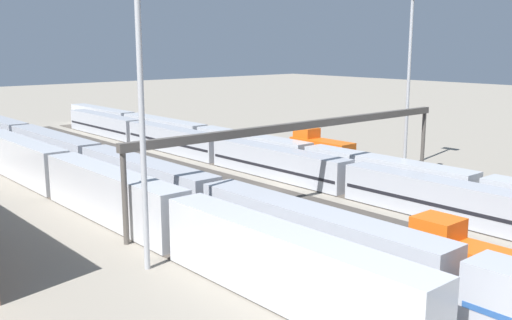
{
  "coord_description": "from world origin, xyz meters",
  "views": [
    {
      "loc": [
        -50.0,
        44.96,
        16.86
      ],
      "look_at": [
        4.95,
        -2.47,
        2.5
      ],
      "focal_mm": 40.95,
      "sensor_mm": 36.0,
      "label": 1
    }
  ],
  "objects_px": {
    "train_on_track_3": "(266,160)",
    "signal_gantry": "(308,130)",
    "train_on_track_8": "(60,175)",
    "light_mast_1": "(139,34)",
    "train_on_track_2": "(302,157)",
    "train_on_track_6": "(472,269)",
    "light_mast_0": "(410,54)",
    "train_on_track_1": "(320,151)",
    "train_on_track_7": "(144,183)"
  },
  "relations": [
    {
      "from": "train_on_track_7",
      "to": "light_mast_1",
      "type": "bearing_deg",
      "value": 150.32
    },
    {
      "from": "train_on_track_1",
      "to": "light_mast_1",
      "type": "relative_size",
      "value": 0.36
    },
    {
      "from": "signal_gantry",
      "to": "light_mast_0",
      "type": "bearing_deg",
      "value": -81.62
    },
    {
      "from": "train_on_track_3",
      "to": "train_on_track_8",
      "type": "distance_m",
      "value": 25.83
    },
    {
      "from": "train_on_track_1",
      "to": "light_mast_0",
      "type": "xyz_separation_m",
      "value": [
        -8.6,
        -8.02,
        13.45
      ]
    },
    {
      "from": "train_on_track_8",
      "to": "signal_gantry",
      "type": "height_order",
      "value": "signal_gantry"
    },
    {
      "from": "train_on_track_6",
      "to": "train_on_track_7",
      "type": "distance_m",
      "value": 34.58
    },
    {
      "from": "light_mast_1",
      "to": "train_on_track_3",
      "type": "bearing_deg",
      "value": -57.22
    },
    {
      "from": "train_on_track_3",
      "to": "train_on_track_2",
      "type": "xyz_separation_m",
      "value": [
        -1.66,
        -5.0,
        0.02
      ]
    },
    {
      "from": "train_on_track_3",
      "to": "train_on_track_7",
      "type": "height_order",
      "value": "train_on_track_7"
    },
    {
      "from": "train_on_track_2",
      "to": "train_on_track_7",
      "type": "bearing_deg",
      "value": 93.68
    },
    {
      "from": "signal_gantry",
      "to": "train_on_track_2",
      "type": "bearing_deg",
      "value": -43.14
    },
    {
      "from": "train_on_track_6",
      "to": "train_on_track_3",
      "type": "bearing_deg",
      "value": -21.81
    },
    {
      "from": "train_on_track_3",
      "to": "signal_gantry",
      "type": "distance_m",
      "value": 14.5
    },
    {
      "from": "train_on_track_3",
      "to": "signal_gantry",
      "type": "bearing_deg",
      "value": 157.93
    },
    {
      "from": "train_on_track_3",
      "to": "light_mast_0",
      "type": "xyz_separation_m",
      "value": [
        -8.94,
        -18.02,
        13.56
      ]
    },
    {
      "from": "signal_gantry",
      "to": "train_on_track_8",
      "type": "bearing_deg",
      "value": 46.77
    },
    {
      "from": "train_on_track_6",
      "to": "train_on_track_8",
      "type": "bearing_deg",
      "value": 12.82
    },
    {
      "from": "train_on_track_6",
      "to": "signal_gantry",
      "type": "distance_m",
      "value": 27.64
    },
    {
      "from": "train_on_track_7",
      "to": "train_on_track_2",
      "type": "bearing_deg",
      "value": -86.32
    },
    {
      "from": "train_on_track_2",
      "to": "train_on_track_8",
      "type": "xyz_separation_m",
      "value": [
        8.13,
        30.0,
        0.55
      ]
    },
    {
      "from": "train_on_track_8",
      "to": "signal_gantry",
      "type": "relative_size",
      "value": 2.12
    },
    {
      "from": "train_on_track_1",
      "to": "light_mast_1",
      "type": "height_order",
      "value": "light_mast_1"
    },
    {
      "from": "light_mast_1",
      "to": "signal_gantry",
      "type": "height_order",
      "value": "light_mast_1"
    },
    {
      "from": "train_on_track_6",
      "to": "light_mast_0",
      "type": "distance_m",
      "value": 45.67
    },
    {
      "from": "train_on_track_8",
      "to": "light_mast_0",
      "type": "height_order",
      "value": "light_mast_0"
    },
    {
      "from": "train_on_track_8",
      "to": "signal_gantry",
      "type": "distance_m",
      "value": 27.93
    },
    {
      "from": "train_on_track_7",
      "to": "light_mast_0",
      "type": "bearing_deg",
      "value": -98.48
    },
    {
      "from": "train_on_track_1",
      "to": "train_on_track_8",
      "type": "bearing_deg",
      "value": 78.99
    },
    {
      "from": "train_on_track_2",
      "to": "train_on_track_7",
      "type": "distance_m",
      "value": 25.06
    },
    {
      "from": "light_mast_1",
      "to": "signal_gantry",
      "type": "distance_m",
      "value": 26.33
    },
    {
      "from": "train_on_track_6",
      "to": "train_on_track_7",
      "type": "height_order",
      "value": "same"
    },
    {
      "from": "light_mast_1",
      "to": "train_on_track_2",
      "type": "bearing_deg",
      "value": -63.48
    },
    {
      "from": "train_on_track_3",
      "to": "light_mast_0",
      "type": "distance_m",
      "value": 24.26
    },
    {
      "from": "train_on_track_8",
      "to": "light_mast_1",
      "type": "xyz_separation_m",
      "value": [
        -24.92,
        3.66,
        15.0
      ]
    },
    {
      "from": "train_on_track_1",
      "to": "signal_gantry",
      "type": "xyz_separation_m",
      "value": [
        -12.0,
        15.0,
        5.64
      ]
    },
    {
      "from": "train_on_track_3",
      "to": "signal_gantry",
      "type": "height_order",
      "value": "signal_gantry"
    },
    {
      "from": "train_on_track_6",
      "to": "train_on_track_2",
      "type": "bearing_deg",
      "value": -29.18
    },
    {
      "from": "train_on_track_3",
      "to": "light_mast_1",
      "type": "distance_m",
      "value": 37.47
    },
    {
      "from": "train_on_track_8",
      "to": "light_mast_1",
      "type": "distance_m",
      "value": 29.32
    },
    {
      "from": "train_on_track_7",
      "to": "light_mast_0",
      "type": "relative_size",
      "value": 4.98
    },
    {
      "from": "train_on_track_3",
      "to": "train_on_track_2",
      "type": "relative_size",
      "value": 0.83
    },
    {
      "from": "light_mast_1",
      "to": "signal_gantry",
      "type": "relative_size",
      "value": 0.62
    },
    {
      "from": "train_on_track_7",
      "to": "light_mast_0",
      "type": "height_order",
      "value": "light_mast_0"
    },
    {
      "from": "train_on_track_1",
      "to": "train_on_track_2",
      "type": "bearing_deg",
      "value": 104.81
    },
    {
      "from": "light_mast_0",
      "to": "signal_gantry",
      "type": "relative_size",
      "value": 0.53
    },
    {
      "from": "train_on_track_2",
      "to": "light_mast_1",
      "type": "xyz_separation_m",
      "value": [
        -16.8,
        33.66,
        15.55
      ]
    },
    {
      "from": "train_on_track_8",
      "to": "train_on_track_6",
      "type": "distance_m",
      "value": 45.07
    },
    {
      "from": "train_on_track_8",
      "to": "train_on_track_6",
      "type": "relative_size",
      "value": 9.56
    },
    {
      "from": "train_on_track_6",
      "to": "signal_gantry",
      "type": "xyz_separation_m",
      "value": [
        25.14,
        -10.0,
        5.64
      ]
    }
  ]
}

